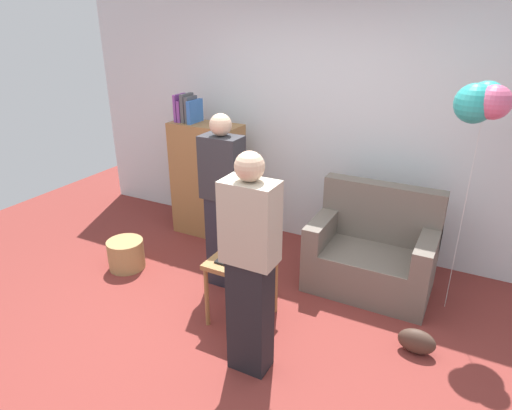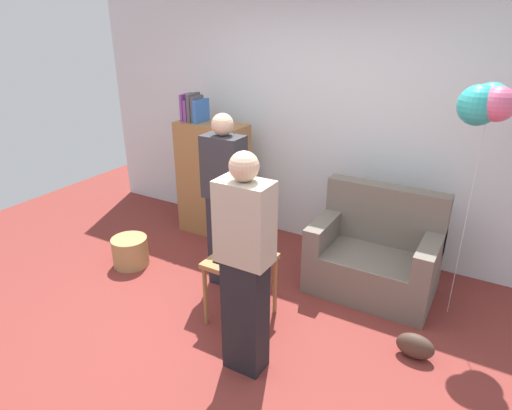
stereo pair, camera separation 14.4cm
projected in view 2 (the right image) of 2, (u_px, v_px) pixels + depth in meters
The scene contains 11 objects.
ground_plane at pixel (225, 342), 3.52m from camera, with size 8.00×8.00×0.00m, color maroon.
wall_back at pixel (331, 123), 4.62m from camera, with size 6.00×0.10×2.70m, color silver.
couch at pixel (374, 256), 4.08m from camera, with size 1.10×0.70×0.96m.
bookshelf at pixel (213, 178), 5.06m from camera, with size 0.80×0.36×1.60m.
side_table at pixel (241, 268), 3.61m from camera, with size 0.48×0.48×0.57m.
birthday_cake at pixel (240, 253), 3.56m from camera, with size 0.32×0.32×0.17m.
person_blowing_candles at pixel (225, 202), 3.99m from camera, with size 0.36×0.22×1.63m.
person_holding_cake at pixel (245, 267), 2.96m from camera, with size 0.36×0.22×1.63m.
wicker_basket at pixel (130, 252), 4.55m from camera, with size 0.36×0.36×0.30m, color #A88451.
handbag at pixel (415, 346), 3.32m from camera, with size 0.28×0.14×0.20m, color #473328.
balloon_bunch at pixel (487, 104), 3.16m from camera, with size 0.39×0.39×1.94m.
Camera 2 is at (1.63, -2.30, 2.37)m, focal length 31.24 mm.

